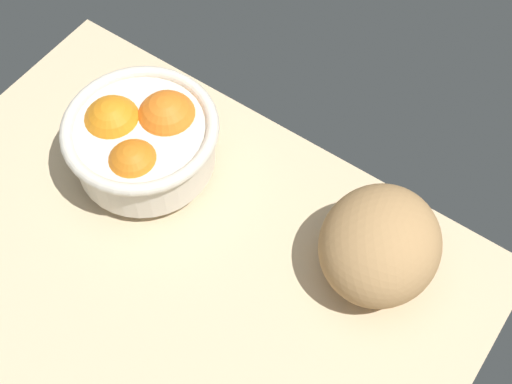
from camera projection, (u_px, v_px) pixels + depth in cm
name	position (u px, v px, depth cm)	size (l,w,h in cm)	color
ground_plane	(138.00, 312.00, 80.76)	(70.50, 61.63, 3.00)	beige
fruit_bowl	(142.00, 139.00, 84.91)	(18.95, 18.95, 10.35)	silver
bread_loaf	(380.00, 245.00, 77.77)	(15.05, 13.51, 10.49)	tan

